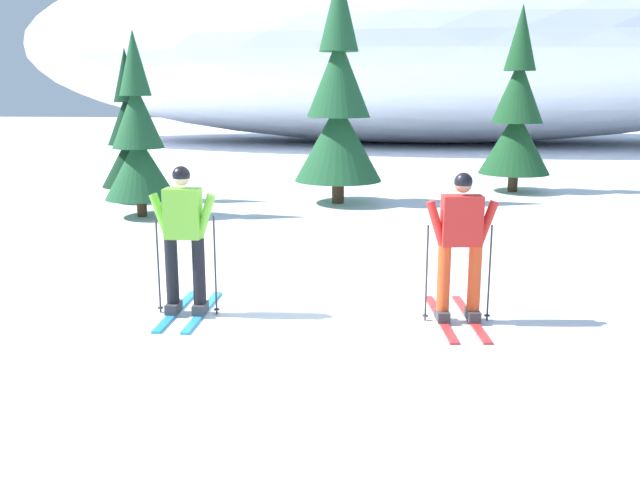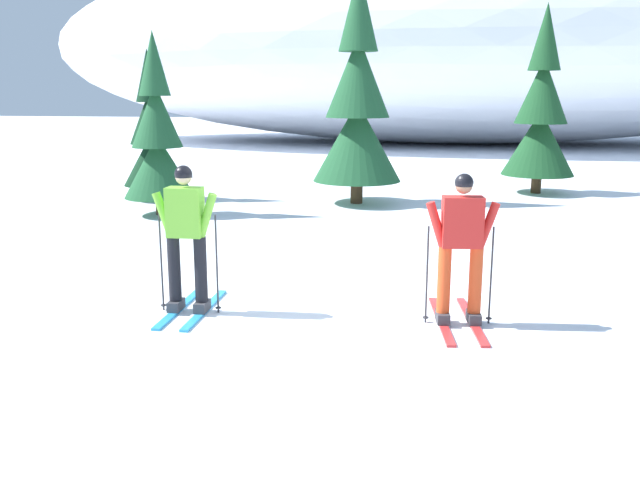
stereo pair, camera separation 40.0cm
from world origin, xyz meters
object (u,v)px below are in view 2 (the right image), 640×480
at_px(pine_tree_far_left, 151,138).
at_px(skier_lime_jacket, 186,236).
at_px(skier_red_jacket, 461,246).
at_px(pine_tree_far_right, 541,116).
at_px(pine_tree_center_left, 157,140).
at_px(pine_tree_center_right, 358,108).

bearing_deg(pine_tree_far_left, skier_lime_jacket, -64.31).
distance_m(skier_red_jacket, pine_tree_far_right, 11.16).
xyz_separation_m(pine_tree_far_left, pine_tree_center_left, (1.01, -1.99, 0.10)).
bearing_deg(skier_red_jacket, pine_tree_far_right, 77.99).
height_order(pine_tree_center_left, pine_tree_center_right, pine_tree_center_right).
bearing_deg(pine_tree_center_left, skier_red_jacket, -44.96).
distance_m(pine_tree_center_left, pine_tree_far_right, 9.70).
distance_m(skier_lime_jacket, pine_tree_center_left, 6.97).
xyz_separation_m(skier_lime_jacket, skier_red_jacket, (3.20, 0.11, -0.02)).
xyz_separation_m(pine_tree_far_left, pine_tree_center_right, (5.02, 0.27, 0.73)).
relative_size(pine_tree_far_left, pine_tree_far_right, 0.76).
relative_size(pine_tree_far_left, pine_tree_center_left, 0.94).
xyz_separation_m(pine_tree_far_left, pine_tree_far_right, (9.49, 2.70, 0.49)).
height_order(pine_tree_far_left, pine_tree_center_left, pine_tree_center_left).
bearing_deg(pine_tree_far_right, pine_tree_far_left, -164.10).
bearing_deg(pine_tree_center_right, skier_lime_jacket, -96.95).
bearing_deg(skier_lime_jacket, pine_tree_center_left, 115.35).
bearing_deg(pine_tree_center_left, skier_lime_jacket, -64.65).
bearing_deg(pine_tree_far_right, pine_tree_center_right, -151.44).
distance_m(skier_lime_jacket, pine_tree_center_right, 8.70).
bearing_deg(pine_tree_far_left, pine_tree_far_right, 15.90).
relative_size(skier_lime_jacket, pine_tree_far_right, 0.37).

